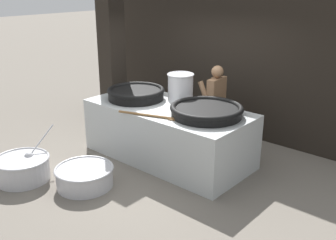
{
  "coord_description": "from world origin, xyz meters",
  "views": [
    {
      "loc": [
        4.34,
        -4.96,
        3.1
      ],
      "look_at": [
        0.0,
        0.0,
        0.73
      ],
      "focal_mm": 42.0,
      "sensor_mm": 36.0,
      "label": 1
    }
  ],
  "objects_px": {
    "giant_wok_near": "(136,93)",
    "prep_bowl_meat": "(85,176)",
    "giant_wok_far": "(207,110)",
    "cook": "(216,104)",
    "stock_pot": "(180,87)",
    "prep_bowl_vegetables": "(23,167)"
  },
  "relations": [
    {
      "from": "giant_wok_near",
      "to": "prep_bowl_meat",
      "type": "xyz_separation_m",
      "value": [
        0.48,
        -1.64,
        -0.91
      ]
    },
    {
      "from": "giant_wok_far",
      "to": "cook",
      "type": "relative_size",
      "value": 0.75
    },
    {
      "from": "giant_wok_near",
      "to": "giant_wok_far",
      "type": "bearing_deg",
      "value": 2.92
    },
    {
      "from": "prep_bowl_meat",
      "to": "stock_pot",
      "type": "bearing_deg",
      "value": 84.26
    },
    {
      "from": "giant_wok_far",
      "to": "prep_bowl_meat",
      "type": "relative_size",
      "value": 1.3
    },
    {
      "from": "giant_wok_near",
      "to": "stock_pot",
      "type": "xyz_separation_m",
      "value": [
        0.69,
        0.47,
        0.15
      ]
    },
    {
      "from": "giant_wok_near",
      "to": "giant_wok_far",
      "type": "distance_m",
      "value": 1.57
    },
    {
      "from": "giant_wok_near",
      "to": "cook",
      "type": "relative_size",
      "value": 0.67
    },
    {
      "from": "giant_wok_near",
      "to": "prep_bowl_vegetables",
      "type": "height_order",
      "value": "giant_wok_near"
    },
    {
      "from": "giant_wok_near",
      "to": "cook",
      "type": "distance_m",
      "value": 1.52
    },
    {
      "from": "cook",
      "to": "prep_bowl_meat",
      "type": "height_order",
      "value": "cook"
    },
    {
      "from": "cook",
      "to": "prep_bowl_vegetables",
      "type": "distance_m",
      "value": 3.59
    },
    {
      "from": "stock_pot",
      "to": "prep_bowl_vegetables",
      "type": "distance_m",
      "value": 3.05
    },
    {
      "from": "giant_wok_far",
      "to": "stock_pot",
      "type": "xyz_separation_m",
      "value": [
        -0.88,
        0.39,
        0.17
      ]
    },
    {
      "from": "giant_wok_near",
      "to": "prep_bowl_vegetables",
      "type": "distance_m",
      "value": 2.38
    },
    {
      "from": "giant_wok_far",
      "to": "cook",
      "type": "xyz_separation_m",
      "value": [
        -0.44,
        0.9,
        -0.2
      ]
    },
    {
      "from": "stock_pot",
      "to": "prep_bowl_vegetables",
      "type": "bearing_deg",
      "value": -113.38
    },
    {
      "from": "giant_wok_far",
      "to": "giant_wok_near",
      "type": "bearing_deg",
      "value": -177.08
    },
    {
      "from": "prep_bowl_vegetables",
      "to": "cook",
      "type": "bearing_deg",
      "value": 63.35
    },
    {
      "from": "cook",
      "to": "prep_bowl_vegetables",
      "type": "height_order",
      "value": "cook"
    },
    {
      "from": "giant_wok_near",
      "to": "cook",
      "type": "bearing_deg",
      "value": 40.95
    },
    {
      "from": "giant_wok_far",
      "to": "stock_pot",
      "type": "distance_m",
      "value": 0.97
    }
  ]
}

